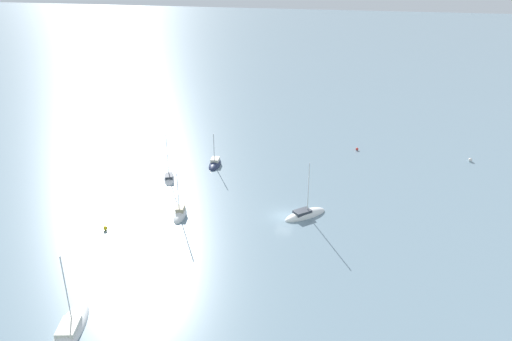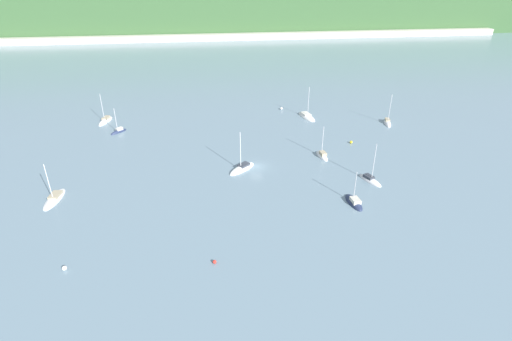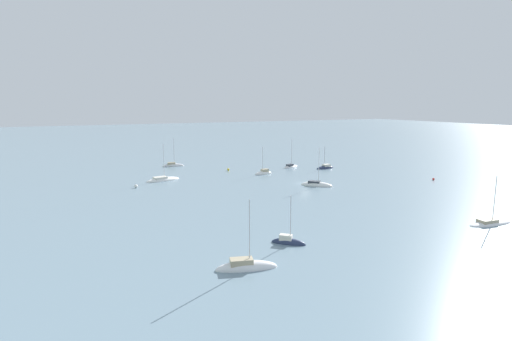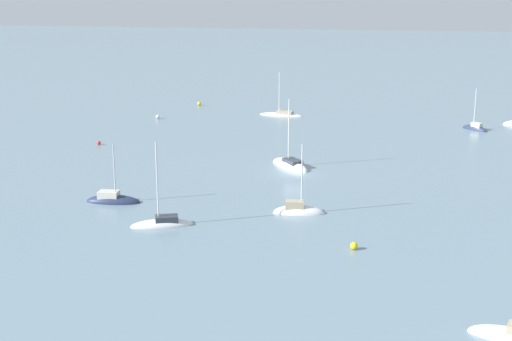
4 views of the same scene
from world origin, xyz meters
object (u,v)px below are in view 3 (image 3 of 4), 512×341
sailboat_3 (317,185)px  sailboat_4 (173,166)px  sailboat_0 (163,180)px  sailboat_1 (291,167)px  sailboat_2 (288,243)px  sailboat_6 (246,268)px  mooring_buoy_1 (433,179)px  mooring_buoy_3 (228,169)px  sailboat_7 (264,174)px  mooring_buoy_4 (136,186)px  sailboat_5 (490,224)px  sailboat_8 (325,168)px

sailboat_3 → sailboat_4: bearing=164.9°
sailboat_0 → sailboat_1: sailboat_0 is taller
sailboat_2 → sailboat_6: 10.15m
mooring_buoy_1 → mooring_buoy_3: (35.97, 41.02, 0.06)m
sailboat_2 → sailboat_7: bearing=110.1°
sailboat_0 → sailboat_7: (-2.93, -26.91, 0.06)m
sailboat_0 → mooring_buoy_4: 9.74m
sailboat_4 → sailboat_5: size_ratio=1.12×
sailboat_0 → sailboat_7: size_ratio=1.20×
sailboat_1 → sailboat_2: size_ratio=1.22×
sailboat_7 → mooring_buoy_4: 34.57m
sailboat_0 → sailboat_4: size_ratio=1.06×
sailboat_0 → sailboat_3: bearing=-48.8°
sailboat_2 → mooring_buoy_3: sailboat_2 is taller
sailboat_4 → mooring_buoy_4: bearing=-103.8°
sailboat_6 → mooring_buoy_1: 71.07m
sailboat_6 → mooring_buoy_1: bearing=39.8°
sailboat_0 → sailboat_5: bearing=-70.0°
mooring_buoy_3 → sailboat_3: bearing=-159.6°
sailboat_2 → sailboat_8: bearing=93.6°
sailboat_7 → mooring_buoy_1: size_ratio=14.34×
mooring_buoy_3 → sailboat_6: bearing=159.7°
sailboat_2 → sailboat_5: size_ratio=0.90×
sailboat_4 → sailboat_6: size_ratio=1.02×
sailboat_7 → sailboat_8: 20.71m
sailboat_3 → sailboat_1: bearing=119.1°
sailboat_2 → mooring_buoy_1: bearing=66.4°
sailboat_4 → mooring_buoy_4: size_ratio=11.82×
sailboat_2 → sailboat_3: sailboat_3 is taller
sailboat_3 → sailboat_8: bearing=97.2°
sailboat_0 → sailboat_2: 53.37m
sailboat_8 → sailboat_0: bearing=-8.6°
sailboat_0 → sailboat_8: bearing=-16.2°
mooring_buoy_1 → mooring_buoy_3: bearing=48.7°
sailboat_3 → mooring_buoy_1: 31.19m
sailboat_6 → mooring_buoy_3: sailboat_6 is taller
sailboat_4 → sailboat_2: bearing=-76.6°
sailboat_3 → sailboat_8: sailboat_3 is taller
sailboat_0 → sailboat_4: bearing=56.0°
sailboat_8 → sailboat_2: bearing=44.4°
sailboat_5 → mooring_buoy_3: (65.99, 18.46, 0.26)m
sailboat_3 → mooring_buoy_1: size_ratio=17.14×
sailboat_3 → mooring_buoy_1: (-7.21, -30.35, 0.21)m
sailboat_2 → mooring_buoy_3: 61.51m
mooring_buoy_3 → sailboat_8: bearing=-108.3°
sailboat_1 → mooring_buoy_4: 48.16m
sailboat_4 → mooring_buoy_4: 31.79m
sailboat_8 → mooring_buoy_1: sailboat_8 is taller
sailboat_1 → sailboat_5: sailboat_1 is taller
sailboat_2 → mooring_buoy_1: 61.00m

